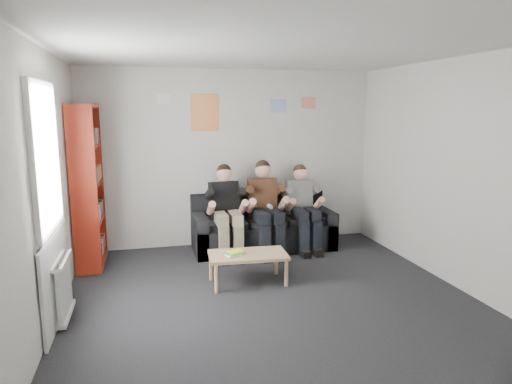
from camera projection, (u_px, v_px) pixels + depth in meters
room_shell at (277, 183)px, 4.68m from camera, size 5.00×5.00×5.00m
sofa at (262, 229)px, 6.97m from camera, size 2.10×0.86×0.81m
bookshelf at (88, 186)px, 6.12m from camera, size 0.33×0.98×2.17m
coffee_table at (248, 257)px, 5.53m from camera, size 0.94×0.52×0.38m
game_cases at (234, 253)px, 5.46m from camera, size 0.21×0.19×0.04m
person_left at (227, 211)px, 6.58m from camera, size 0.41×0.88×1.31m
person_middle at (266, 208)px, 6.72m from camera, size 0.43×0.92×1.35m
person_right at (303, 208)px, 6.86m from camera, size 0.39×0.83×1.28m
radiator at (64, 287)px, 4.55m from camera, size 0.10×0.64×0.60m
window at (50, 222)px, 4.41m from camera, size 0.05×1.30×2.36m
poster_large at (205, 112)px, 6.84m from camera, size 0.42×0.01×0.55m
poster_blue at (278, 106)px, 7.09m from camera, size 0.25×0.01×0.20m
poster_pink at (309, 103)px, 7.20m from camera, size 0.22×0.01×0.18m
poster_sign at (164, 99)px, 6.66m from camera, size 0.20×0.01×0.14m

